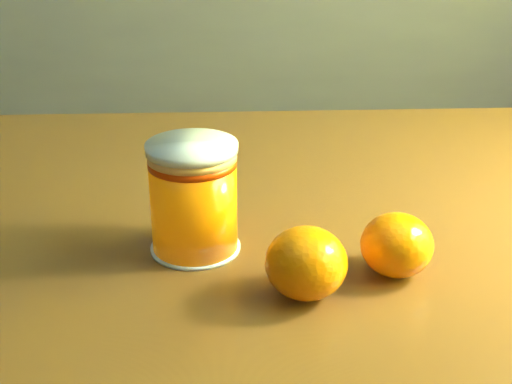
{
  "coord_description": "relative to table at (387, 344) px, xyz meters",
  "views": [
    {
      "loc": [
        0.72,
        -0.47,
        1.08
      ],
      "look_at": [
        0.76,
        0.07,
        0.84
      ],
      "focal_mm": 50.0,
      "sensor_mm": 36.0,
      "label": 1
    }
  ],
  "objects": [
    {
      "name": "juice_glass",
      "position": [
        -0.17,
        0.01,
        0.15
      ],
      "size": [
        0.07,
        0.07,
        0.09
      ],
      "rotation": [
        0.0,
        0.0,
        0.05
      ],
      "color": "orange",
      "rests_on": "table"
    },
    {
      "name": "table",
      "position": [
        0.0,
        0.0,
        0.0
      ],
      "size": [
        1.07,
        0.76,
        0.8
      ],
      "rotation": [
        0.0,
        0.0,
        -0.02
      ],
      "color": "brown",
      "rests_on": "ground"
    },
    {
      "name": "orange_front",
      "position": [
        -0.09,
        -0.07,
        0.13
      ],
      "size": [
        0.07,
        0.07,
        0.05
      ],
      "primitive_type": "ellipsoid",
      "rotation": [
        0.0,
        0.0,
        0.13
      ],
      "color": "orange",
      "rests_on": "table"
    },
    {
      "name": "orange_back",
      "position": [
        -0.01,
        -0.04,
        0.13
      ],
      "size": [
        0.07,
        0.07,
        0.05
      ],
      "primitive_type": "ellipsoid",
      "rotation": [
        0.0,
        0.0,
        0.42
      ],
      "color": "orange",
      "rests_on": "table"
    }
  ]
}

